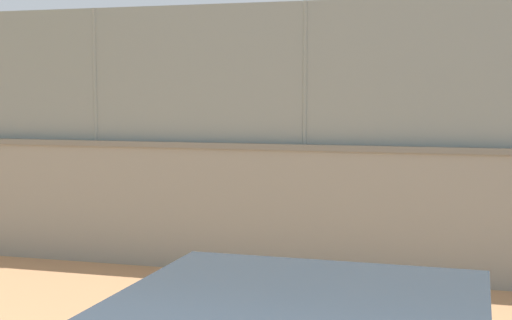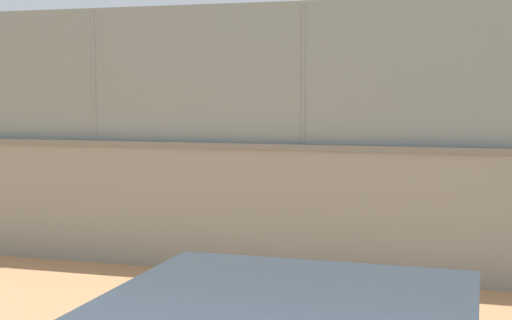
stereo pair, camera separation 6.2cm
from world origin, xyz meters
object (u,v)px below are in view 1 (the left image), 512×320
spare_ball_by_wall (421,259)px  player_baseline_waiting (311,144)px  player_crossing_court (44,179)px  player_at_service_line (478,145)px

spare_ball_by_wall → player_baseline_waiting: bearing=-68.0°
spare_ball_by_wall → player_crossing_court: bearing=-7.5°
player_crossing_court → player_baseline_waiting: (-2.77, -9.13, 0.08)m
player_baseline_waiting → player_at_service_line: size_ratio=0.98×
player_crossing_court → player_baseline_waiting: 9.54m
player_baseline_waiting → player_at_service_line: 4.67m
player_crossing_court → spare_ball_by_wall: 6.93m
player_at_service_line → spare_ball_by_wall: (0.49, 11.06, -0.91)m
player_baseline_waiting → spare_ball_by_wall: bearing=112.0°
player_crossing_court → player_at_service_line: player_at_service_line is taller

